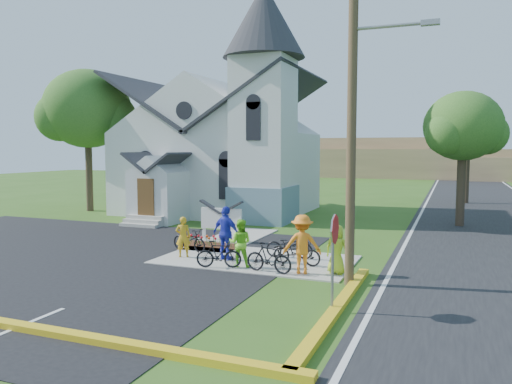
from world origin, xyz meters
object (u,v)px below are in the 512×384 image
at_px(bike_3, 269,258).
at_px(bike_2, 297,252).
at_px(cyclist_1, 240,243).
at_px(cyclist_3, 302,244).
at_px(bike_0, 189,240).
at_px(cyclist_0, 183,237).
at_px(church_sign, 221,219).
at_px(bike_4, 289,246).
at_px(utility_pole, 354,103).
at_px(cyclist_2, 226,233).
at_px(bike_1, 219,254).
at_px(cyclist_4, 337,249).
at_px(stop_sign, 334,242).

bearing_deg(bike_3, bike_2, -12.83).
height_order(cyclist_1, cyclist_3, cyclist_3).
relative_size(bike_0, bike_3, 1.04).
height_order(cyclist_0, cyclist_1, cyclist_1).
bearing_deg(church_sign, bike_4, -29.02).
xyz_separation_m(utility_pole, cyclist_2, (-4.83, 1.49, -4.38)).
bearing_deg(bike_0, bike_4, -70.81).
xyz_separation_m(church_sign, bike_3, (3.82, -4.40, -0.48)).
bearing_deg(bike_1, bike_4, -55.45).
xyz_separation_m(cyclist_4, bike_4, (-2.12, 1.62, -0.33)).
distance_m(utility_pole, cyclist_4, 4.71).
distance_m(stop_sign, cyclist_0, 7.78).
bearing_deg(utility_pole, cyclist_4, 124.10).
xyz_separation_m(cyclist_0, cyclist_2, (1.69, 0.16, 0.22)).
xyz_separation_m(bike_0, cyclist_3, (5.12, -1.75, 0.51)).
relative_size(church_sign, cyclist_1, 1.35).
bearing_deg(bike_2, cyclist_2, 98.27).
bearing_deg(cyclist_4, bike_4, -26.12).
bearing_deg(cyclist_0, bike_0, -96.40).
xyz_separation_m(cyclist_0, cyclist_4, (5.85, -0.34, 0.03)).
relative_size(cyclist_3, cyclist_4, 1.20).
bearing_deg(cyclist_3, church_sign, -56.69).
bearing_deg(cyclist_2, church_sign, -46.87).
relative_size(cyclist_2, cyclist_3, 1.02).
bearing_deg(cyclist_2, bike_0, -8.59).
bearing_deg(utility_pole, bike_0, 161.01).
bearing_deg(bike_1, cyclist_3, -101.87).
distance_m(cyclist_0, bike_1, 2.24).
height_order(stop_sign, bike_1, stop_sign).
bearing_deg(cyclist_3, bike_2, -81.44).
bearing_deg(bike_2, church_sign, 59.24).
relative_size(cyclist_1, bike_1, 1.06).
distance_m(cyclist_0, cyclist_2, 1.71).
relative_size(stop_sign, bike_1, 1.61).
xyz_separation_m(church_sign, cyclist_0, (0.05, -3.38, -0.22)).
xyz_separation_m(cyclist_3, bike_3, (-1.03, -0.30, -0.46)).
bearing_deg(bike_3, cyclist_0, 82.99).
bearing_deg(cyclist_1, bike_0, -40.06).
relative_size(church_sign, cyclist_2, 1.13).
height_order(cyclist_3, bike_3, cyclist_3).
xyz_separation_m(stop_sign, cyclist_1, (-4.02, 3.43, -0.92)).
xyz_separation_m(bike_1, bike_4, (1.77, 2.30, 0.00)).
xyz_separation_m(church_sign, cyclist_2, (1.73, -3.21, -0.00)).
height_order(bike_2, cyclist_3, cyclist_3).
bearing_deg(cyclist_3, cyclist_0, -25.04).
distance_m(stop_sign, cyclist_4, 3.87).
bearing_deg(utility_pole, bike_4, 136.92).
xyz_separation_m(cyclist_1, bike_1, (-0.60, -0.43, -0.35)).
bearing_deg(cyclist_0, church_sign, -112.95).
distance_m(church_sign, cyclist_1, 4.76).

